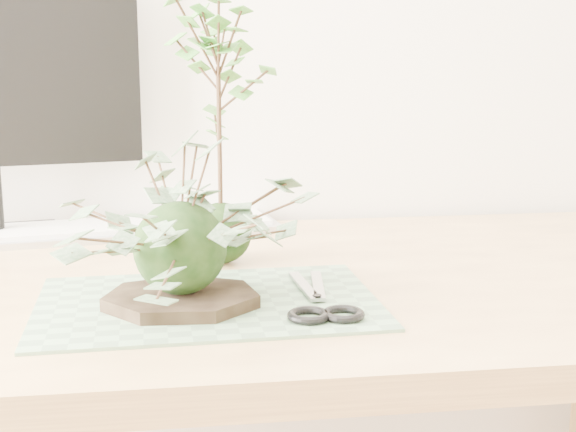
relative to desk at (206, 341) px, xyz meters
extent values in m
cube|color=#DCB36F|center=(0.00, 0.00, 0.07)|extent=(1.60, 0.70, 0.04)
cube|color=#567558|center=(0.00, -0.11, 0.09)|extent=(0.41, 0.28, 0.00)
cylinder|color=black|center=(-0.03, -0.12, 0.10)|extent=(0.20, 0.20, 0.01)
sphere|color=black|center=(-0.03, -0.12, 0.16)|extent=(0.11, 0.11, 0.11)
sphere|color=black|center=(0.03, 0.08, 0.13)|extent=(0.09, 0.09, 0.09)
cylinder|color=#382515|center=(0.03, 0.08, 0.26)|extent=(0.01, 0.01, 0.21)
cube|color=#B1B1B8|center=(-0.10, 0.29, 0.09)|extent=(0.48, 0.21, 0.01)
cube|color=white|center=(-0.10, 0.29, 0.10)|extent=(0.44, 0.18, 0.01)
cube|color=#949494|center=(0.12, -0.08, 0.09)|extent=(0.02, 0.12, 0.00)
cube|color=#949494|center=(0.14, -0.08, 0.09)|extent=(0.03, 0.12, 0.00)
torus|color=black|center=(0.11, -0.20, 0.10)|extent=(0.05, 0.05, 0.01)
torus|color=black|center=(0.15, -0.20, 0.10)|extent=(0.05, 0.05, 0.01)
camera|label=1|loc=(-0.03, -1.03, 0.38)|focal=50.00mm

